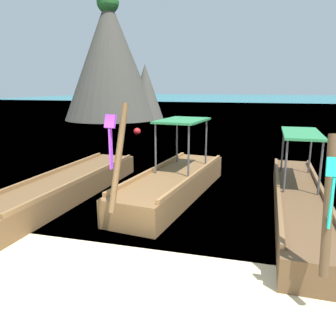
{
  "coord_description": "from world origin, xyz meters",
  "views": [
    {
      "loc": [
        2.04,
        -4.03,
        2.95
      ],
      "look_at": [
        0.0,
        3.41,
        1.07
      ],
      "focal_mm": 36.11,
      "sensor_mm": 36.0,
      "label": 1
    }
  ],
  "objects_px": {
    "longtail_boat_violet_ribbon": "(173,183)",
    "longtail_boat_turquoise_ribbon": "(299,200)",
    "karst_rock": "(112,61)",
    "mooring_buoy_near": "(137,131)",
    "longtail_boat_orange_ribbon": "(66,187)"
  },
  "relations": [
    {
      "from": "longtail_boat_turquoise_ribbon",
      "to": "karst_rock",
      "type": "distance_m",
      "value": 25.34
    },
    {
      "from": "longtail_boat_violet_ribbon",
      "to": "longtail_boat_turquoise_ribbon",
      "type": "distance_m",
      "value": 3.21
    },
    {
      "from": "longtail_boat_orange_ribbon",
      "to": "longtail_boat_turquoise_ribbon",
      "type": "height_order",
      "value": "longtail_boat_orange_ribbon"
    },
    {
      "from": "mooring_buoy_near",
      "to": "longtail_boat_violet_ribbon",
      "type": "bearing_deg",
      "value": -64.93
    },
    {
      "from": "longtail_boat_violet_ribbon",
      "to": "karst_rock",
      "type": "bearing_deg",
      "value": 118.07
    },
    {
      "from": "longtail_boat_violet_ribbon",
      "to": "mooring_buoy_near",
      "type": "bearing_deg",
      "value": 115.07
    },
    {
      "from": "longtail_boat_orange_ribbon",
      "to": "longtail_boat_turquoise_ribbon",
      "type": "bearing_deg",
      "value": 4.24
    },
    {
      "from": "karst_rock",
      "to": "longtail_boat_orange_ribbon",
      "type": "bearing_deg",
      "value": -69.2
    },
    {
      "from": "karst_rock",
      "to": "mooring_buoy_near",
      "type": "bearing_deg",
      "value": -58.55
    },
    {
      "from": "longtail_boat_turquoise_ribbon",
      "to": "karst_rock",
      "type": "relative_size",
      "value": 0.68
    },
    {
      "from": "longtail_boat_turquoise_ribbon",
      "to": "mooring_buoy_near",
      "type": "relative_size",
      "value": 16.94
    },
    {
      "from": "karst_rock",
      "to": "mooring_buoy_near",
      "type": "xyz_separation_m",
      "value": [
        5.62,
        -9.2,
        -4.88
      ]
    },
    {
      "from": "longtail_boat_turquoise_ribbon",
      "to": "longtail_boat_orange_ribbon",
      "type": "bearing_deg",
      "value": -175.76
    },
    {
      "from": "karst_rock",
      "to": "mooring_buoy_near",
      "type": "distance_m",
      "value": 11.83
    },
    {
      "from": "longtail_boat_orange_ribbon",
      "to": "mooring_buoy_near",
      "type": "height_order",
      "value": "longtail_boat_orange_ribbon"
    }
  ]
}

